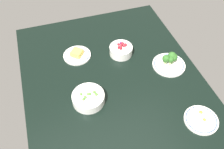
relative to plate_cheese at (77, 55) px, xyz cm
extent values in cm
cube|color=black|center=(23.15, 15.53, -3.17)|extent=(123.05, 101.20, 4.00)
cylinder|color=white|center=(0.00, 0.00, -0.63)|extent=(17.14, 17.14, 1.08)
torus|color=#33478C|center=(0.00, 0.00, -0.09)|extent=(15.59, 15.59, 0.50)
cube|color=#F2D14C|center=(0.00, 0.00, 1.54)|extent=(9.14, 9.11, 3.25)
cylinder|color=white|center=(35.78, -1.62, 1.34)|extent=(17.30, 17.30, 5.00)
torus|color=white|center=(35.78, -1.62, 3.84)|extent=(17.41, 17.41, 0.80)
sphere|color=#599E38|center=(36.99, 2.45, 4.63)|extent=(1.59, 1.59, 1.59)
sphere|color=#599E38|center=(37.04, -3.55, 4.63)|extent=(1.59, 1.59, 1.59)
sphere|color=#599E38|center=(35.13, 1.80, 4.62)|extent=(1.58, 1.58, 1.58)
sphere|color=#599E38|center=(35.53, -0.90, 4.58)|extent=(1.49, 1.49, 1.49)
sphere|color=#599E38|center=(35.27, -1.67, 4.39)|extent=(1.10, 1.10, 1.10)
sphere|color=#599E38|center=(35.53, -1.42, 4.49)|extent=(1.31, 1.31, 1.31)
sphere|color=#599E38|center=(34.35, -5.09, 4.57)|extent=(1.48, 1.48, 1.48)
sphere|color=#599E38|center=(37.98, -4.75, 4.47)|extent=(1.26, 1.26, 1.26)
sphere|color=#599E38|center=(35.52, -0.63, 4.52)|extent=(1.36, 1.36, 1.36)
cylinder|color=white|center=(6.36, 26.82, 1.57)|extent=(14.24, 14.24, 5.47)
torus|color=white|center=(6.36, 26.82, 4.31)|extent=(14.47, 14.47, 0.80)
sphere|color=#B2232D|center=(6.30, 28.65, 5.27)|extent=(1.93, 1.93, 1.93)
sphere|color=maroon|center=(6.89, 25.06, 5.16)|extent=(1.70, 1.70, 1.70)
sphere|color=#B2232D|center=(4.02, 25.80, 5.14)|extent=(1.66, 1.66, 1.66)
sphere|color=#B2232D|center=(6.86, 26.28, 5.16)|extent=(1.71, 1.71, 1.71)
sphere|color=maroon|center=(6.05, 29.70, 5.28)|extent=(1.94, 1.94, 1.94)
sphere|color=#B2232D|center=(5.44, 26.93, 5.20)|extent=(1.79, 1.79, 1.79)
sphere|color=maroon|center=(8.11, 25.93, 5.18)|extent=(1.76, 1.76, 1.76)
sphere|color=#59144C|center=(3.60, 27.59, 5.14)|extent=(1.66, 1.66, 1.66)
sphere|color=#B2232D|center=(4.40, 28.52, 5.27)|extent=(1.93, 1.93, 1.93)
cylinder|color=white|center=(64.80, 49.31, -0.63)|extent=(17.19, 17.19, 1.07)
torus|color=#33478C|center=(64.80, 49.31, -0.10)|extent=(15.63, 15.63, 0.50)
ellipsoid|color=white|center=(62.24, 49.80, 1.18)|extent=(4.65, 4.65, 2.56)
sphere|color=yellow|center=(62.24, 49.80, 2.33)|extent=(1.86, 1.86, 1.86)
ellipsoid|color=white|center=(66.41, 49.34, 1.03)|extent=(4.12, 4.12, 2.27)
sphere|color=yellow|center=(66.41, 49.34, 2.06)|extent=(1.65, 1.65, 1.65)
cylinder|color=white|center=(24.98, 51.04, -0.63)|extent=(19.74, 19.74, 1.07)
torus|color=#33478C|center=(24.98, 51.04, -0.10)|extent=(17.87, 17.87, 0.50)
cylinder|color=#9EBC72|center=(25.29, 51.41, 1.29)|extent=(1.21, 1.21, 2.78)
sphere|color=#2D6023|center=(25.29, 51.41, 3.97)|extent=(3.44, 3.44, 3.44)
cylinder|color=#9EBC72|center=(23.38, 53.04, 1.25)|extent=(1.81, 1.81, 2.69)
sphere|color=#2D6023|center=(23.38, 53.04, 4.53)|extent=(5.19, 5.19, 5.19)
cylinder|color=#9EBC72|center=(23.82, 53.83, 0.99)|extent=(1.72, 1.72, 2.17)
sphere|color=#2D6023|center=(23.82, 53.83, 3.92)|extent=(4.92, 4.92, 4.92)
cylinder|color=#9EBC72|center=(23.77, 48.91, 1.22)|extent=(1.57, 1.57, 2.63)
sphere|color=#2D6023|center=(23.77, 48.91, 4.21)|extent=(4.48, 4.48, 4.48)
camera|label=1|loc=(114.71, -13.82, 109.27)|focal=40.35mm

